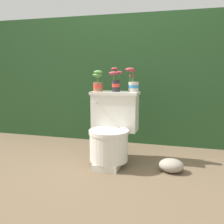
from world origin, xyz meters
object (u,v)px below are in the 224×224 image
toilet (112,130)px  potted_plant_left (98,83)px  potted_plant_midleft (116,81)px  garden_stone (171,165)px  potted_plant_middle (133,83)px

toilet → potted_plant_left: bearing=143.9°
potted_plant_left → potted_plant_midleft: (0.19, -0.00, 0.02)m
potted_plant_left → garden_stone: 1.11m
potted_plant_left → potted_plant_midleft: 0.19m
toilet → potted_plant_midleft: (0.00, 0.14, 0.48)m
toilet → potted_plant_left: 0.52m
potted_plant_left → potted_plant_middle: potted_plant_middle is taller
potted_plant_left → garden_stone: size_ratio=0.95×
potted_plant_left → potted_plant_middle: bearing=1.3°
toilet → potted_plant_midleft: size_ratio=2.90×
toilet → garden_stone: size_ratio=3.13×
potted_plant_middle → garden_stone: potted_plant_middle is taller
potted_plant_left → garden_stone: (0.79, -0.23, -0.74)m
toilet → garden_stone: 0.67m
potted_plant_midleft → potted_plant_middle: size_ratio=1.01×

